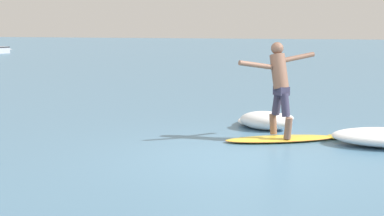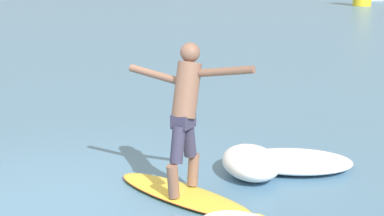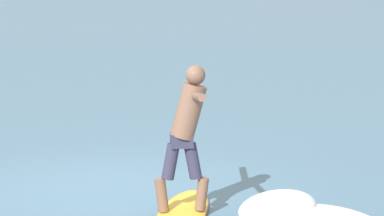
{
  "view_description": "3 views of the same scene",
  "coord_description": "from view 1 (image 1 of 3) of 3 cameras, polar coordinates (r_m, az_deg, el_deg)",
  "views": [
    {
      "loc": [
        -8.21,
        -2.28,
        2.07
      ],
      "look_at": [
        0.94,
        1.29,
        0.61
      ],
      "focal_mm": 50.0,
      "sensor_mm": 36.0,
      "label": 1
    },
    {
      "loc": [
        -0.22,
        -7.2,
        2.79
      ],
      "look_at": [
        2.01,
        1.46,
        0.66
      ],
      "focal_mm": 60.0,
      "sensor_mm": 36.0,
      "label": 2
    },
    {
      "loc": [
        8.25,
        -8.16,
        3.27
      ],
      "look_at": [
        0.96,
        0.52,
        1.16
      ],
      "focal_mm": 85.0,
      "sensor_mm": 36.0,
      "label": 3
    }
  ],
  "objects": [
    {
      "name": "surfboard",
      "position": [
        10.1,
        9.6,
        -3.24
      ],
      "size": [
        1.59,
        2.16,
        0.22
      ],
      "color": "yellow",
      "rests_on": "ground"
    },
    {
      "name": "surfer",
      "position": [
        9.98,
        9.31,
        2.83
      ],
      "size": [
        1.25,
        1.19,
        1.75
      ],
      "color": "brown",
      "rests_on": "surfboard"
    },
    {
      "name": "ground_plane",
      "position": [
        8.77,
        5.67,
        -5.23
      ],
      "size": [
        200.0,
        200.0,
        0.0
      ],
      "primitive_type": "plane",
      "color": "teal"
    },
    {
      "name": "wave_foam_at_tail",
      "position": [
        11.15,
        7.89,
        -1.33
      ],
      "size": [
        0.82,
        1.17,
        0.38
      ],
      "color": "white",
      "rests_on": "ground"
    },
    {
      "name": "wave_foam_at_nose",
      "position": [
        11.84,
        7.91,
        -1.19
      ],
      "size": [
        1.82,
        1.5,
        0.2
      ],
      "color": "white",
      "rests_on": "ground"
    }
  ]
}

